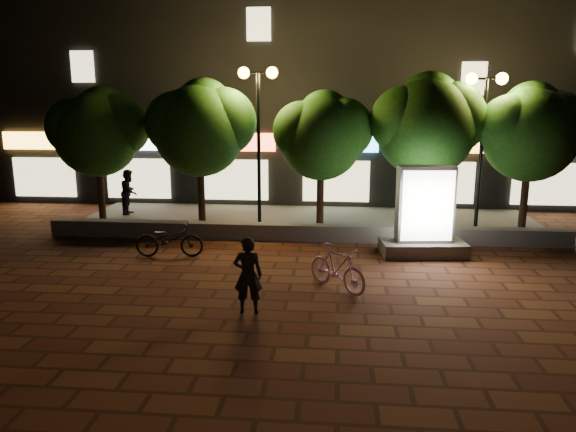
# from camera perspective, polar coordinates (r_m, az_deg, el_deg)

# --- Properties ---
(ground) EXTENTS (80.00, 80.00, 0.00)m
(ground) POSITION_cam_1_polar(r_m,az_deg,el_deg) (12.90, 0.31, -7.17)
(ground) COLOR #562D1B
(ground) RESTS_ON ground
(retaining_wall) EXTENTS (16.00, 0.45, 0.50)m
(retaining_wall) POSITION_cam_1_polar(r_m,az_deg,el_deg) (16.64, 1.51, -1.74)
(retaining_wall) COLOR #5E5B57
(retaining_wall) RESTS_ON ground
(sidewalk) EXTENTS (16.00, 5.00, 0.08)m
(sidewalk) POSITION_cam_1_polar(r_m,az_deg,el_deg) (19.12, 2.00, -0.51)
(sidewalk) COLOR #5E5B57
(sidewalk) RESTS_ON ground
(building_block) EXTENTS (28.00, 8.12, 11.30)m
(building_block) POSITION_cam_1_polar(r_m,az_deg,el_deg) (25.12, 2.96, 13.97)
(building_block) COLOR black
(building_block) RESTS_ON ground
(tree_far_left) EXTENTS (3.36, 2.80, 4.63)m
(tree_far_left) POSITION_cam_1_polar(r_m,az_deg,el_deg) (19.33, -19.40, 8.69)
(tree_far_left) COLOR black
(tree_far_left) RESTS_ON sidewalk
(tree_left) EXTENTS (3.60, 3.00, 4.89)m
(tree_left) POSITION_cam_1_polar(r_m,az_deg,el_deg) (18.15, -9.19, 9.51)
(tree_left) COLOR black
(tree_left) RESTS_ON sidewalk
(tree_mid) EXTENTS (3.24, 2.70, 4.50)m
(tree_mid) POSITION_cam_1_polar(r_m,az_deg,el_deg) (17.61, 3.69, 8.81)
(tree_mid) COLOR black
(tree_mid) RESTS_ON sidewalk
(tree_right) EXTENTS (3.72, 3.10, 5.07)m
(tree_right) POSITION_cam_1_polar(r_m,az_deg,el_deg) (17.80, 14.56, 9.61)
(tree_right) COLOR black
(tree_right) RESTS_ON sidewalk
(tree_far_right) EXTENTS (3.48, 2.90, 4.76)m
(tree_far_right) POSITION_cam_1_polar(r_m,az_deg,el_deg) (18.59, 24.40, 8.40)
(tree_far_right) COLOR black
(tree_far_right) RESTS_ON sidewalk
(street_lamp_left) EXTENTS (1.26, 0.36, 5.18)m
(street_lamp_left) POSITION_cam_1_polar(r_m,az_deg,el_deg) (17.49, -3.16, 11.45)
(street_lamp_left) COLOR black
(street_lamp_left) RESTS_ON sidewalk
(street_lamp_right) EXTENTS (1.26, 0.36, 4.98)m
(street_lamp_right) POSITION_cam_1_polar(r_m,az_deg,el_deg) (17.87, 20.04, 10.32)
(street_lamp_right) COLOR black
(street_lamp_right) RESTS_ON sidewalk
(ad_kiosk) EXTENTS (2.43, 1.40, 2.51)m
(ad_kiosk) POSITION_cam_1_polar(r_m,az_deg,el_deg) (15.41, 14.21, -0.36)
(ad_kiosk) COLOR #5E5B57
(ad_kiosk) RESTS_ON ground
(scooter_pink) EXTENTS (1.59, 1.57, 1.05)m
(scooter_pink) POSITION_cam_1_polar(r_m,az_deg,el_deg) (12.40, 5.21, -5.47)
(scooter_pink) COLOR #E89ED5
(scooter_pink) RESTS_ON ground
(rider) EXTENTS (0.61, 0.42, 1.61)m
(rider) POSITION_cam_1_polar(r_m,az_deg,el_deg) (11.01, -4.26, -6.25)
(rider) COLOR black
(rider) RESTS_ON ground
(scooter_parked) EXTENTS (1.92, 0.83, 0.98)m
(scooter_parked) POSITION_cam_1_polar(r_m,az_deg,el_deg) (15.24, -12.45, -2.45)
(scooter_parked) COLOR black
(scooter_parked) RESTS_ON ground
(pedestrian) EXTENTS (0.68, 0.85, 1.66)m
(pedestrian) POSITION_cam_1_polar(r_m,az_deg,el_deg) (20.74, -16.44, 2.46)
(pedestrian) COLOR black
(pedestrian) RESTS_ON sidewalk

